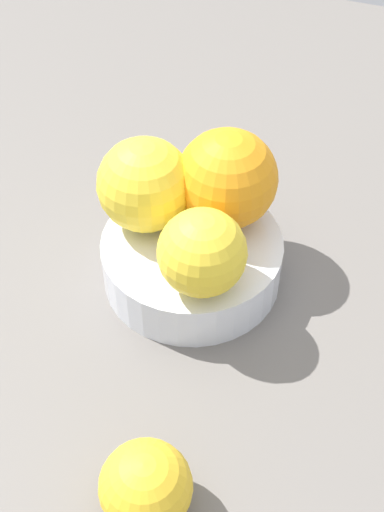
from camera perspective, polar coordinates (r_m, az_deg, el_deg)
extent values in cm
cube|color=#66605B|center=(63.12, 0.00, -2.24)|extent=(110.00, 110.00, 2.00)
cylinder|color=silver|center=(62.08, 0.00, -1.40)|extent=(9.62, 9.62, 0.78)
cylinder|color=silver|center=(60.75, 0.00, -0.28)|extent=(15.51, 15.51, 4.35)
sphere|color=orange|center=(58.60, 2.86, 6.27)|extent=(8.55, 8.55, 8.55)
sphere|color=yellow|center=(53.51, 0.83, 0.27)|extent=(7.01, 7.01, 7.01)
sphere|color=yellow|center=(58.51, -3.86, 5.81)|extent=(8.05, 8.05, 8.05)
sphere|color=yellow|center=(48.23, -3.77, -18.16)|extent=(6.24, 6.24, 6.24)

